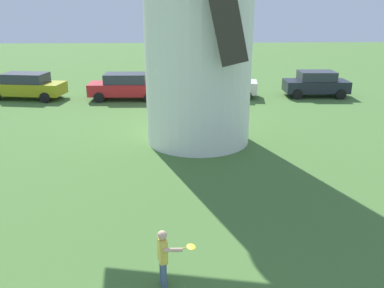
% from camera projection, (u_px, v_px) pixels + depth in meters
% --- Properties ---
extents(player_far, '(0.79, 0.41, 1.25)m').
position_uv_depth(player_far, '(164.00, 255.00, 8.01)').
color(player_far, slate).
rests_on(player_far, ground_plane).
extents(parked_car_mustard, '(4.67, 2.44, 1.56)m').
position_uv_depth(parked_car_mustard, '(26.00, 86.00, 24.33)').
color(parked_car_mustard, '#999919').
rests_on(parked_car_mustard, ground_plane).
extents(parked_car_red, '(4.36, 1.96, 1.56)m').
position_uv_depth(parked_car_red, '(126.00, 86.00, 24.19)').
color(parked_car_red, red).
rests_on(parked_car_red, ground_plane).
extents(parked_car_cream, '(4.08, 2.34, 1.56)m').
position_uv_depth(parked_car_cream, '(225.00, 84.00, 24.83)').
color(parked_car_cream, silver).
rests_on(parked_car_cream, ground_plane).
extents(parked_car_black, '(3.89, 1.99, 1.56)m').
position_uv_depth(parked_car_black, '(316.00, 83.00, 25.00)').
color(parked_car_black, '#1E232D').
rests_on(parked_car_black, ground_plane).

